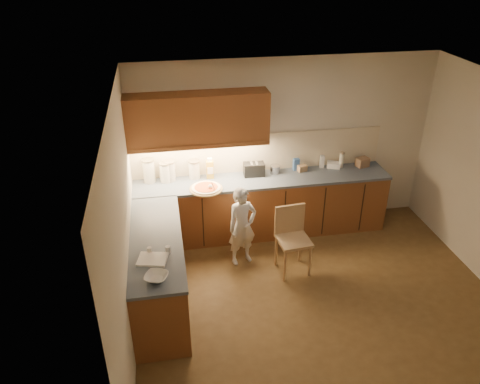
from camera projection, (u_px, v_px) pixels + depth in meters
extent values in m
plane|color=#543B1D|center=(319.00, 302.00, 5.86)|extent=(4.50, 4.50, 0.00)
cube|color=beige|center=(283.00, 145.00, 6.97)|extent=(4.50, 0.04, 2.60)
cube|color=beige|center=(419.00, 348.00, 3.51)|extent=(4.50, 0.04, 2.60)
cube|color=beige|center=(124.00, 232.00, 4.89)|extent=(0.04, 4.00, 2.60)
cube|color=white|center=(341.00, 100.00, 4.62)|extent=(4.50, 4.00, 0.04)
cube|color=brown|center=(262.00, 207.00, 7.06)|extent=(3.75, 0.60, 0.88)
cube|color=brown|center=(159.00, 271.00, 5.69)|extent=(0.60, 2.00, 0.88)
cube|color=#455162|center=(263.00, 180.00, 6.84)|extent=(3.77, 0.62, 0.04)
cube|color=#455162|center=(155.00, 240.00, 5.47)|extent=(0.62, 2.02, 0.04)
cube|color=black|center=(161.00, 227.00, 6.57)|extent=(0.02, 0.01, 0.80)
cube|color=black|center=(203.00, 223.00, 6.66)|extent=(0.02, 0.01, 0.80)
cube|color=black|center=(244.00, 219.00, 6.75)|extent=(0.02, 0.01, 0.80)
cube|color=black|center=(285.00, 215.00, 6.84)|extent=(0.02, 0.01, 0.80)
cube|color=black|center=(324.00, 212.00, 6.93)|extent=(0.02, 0.01, 0.80)
cube|color=black|center=(362.00, 208.00, 7.03)|extent=(0.02, 0.01, 0.80)
cube|color=beige|center=(259.00, 152.00, 6.94)|extent=(3.75, 0.02, 0.58)
cube|color=brown|center=(198.00, 119.00, 6.36)|extent=(1.95, 0.35, 0.70)
cube|color=brown|center=(200.00, 147.00, 6.37)|extent=(1.95, 0.02, 0.06)
cylinder|color=tan|center=(206.00, 189.00, 6.52)|extent=(0.46, 0.46, 0.02)
cylinder|color=#FFEFC7|center=(206.00, 188.00, 6.51)|extent=(0.41, 0.41, 0.02)
cylinder|color=#CD481B|center=(206.00, 187.00, 6.51)|extent=(0.32, 0.32, 0.01)
sphere|color=white|center=(210.00, 187.00, 6.48)|extent=(0.06, 0.06, 0.06)
cylinder|color=white|center=(213.00, 186.00, 6.42)|extent=(0.08, 0.09, 0.19)
imported|color=silver|center=(242.00, 226.00, 6.34)|extent=(0.48, 0.39, 1.14)
cylinder|color=tan|center=(285.00, 266.00, 6.12)|extent=(0.04, 0.04, 0.47)
cylinder|color=tan|center=(310.00, 262.00, 6.20)|extent=(0.04, 0.04, 0.47)
cylinder|color=tan|center=(276.00, 251.00, 6.42)|extent=(0.04, 0.04, 0.47)
cylinder|color=tan|center=(300.00, 247.00, 6.50)|extent=(0.04, 0.04, 0.47)
cube|color=tan|center=(294.00, 240.00, 6.19)|extent=(0.45, 0.45, 0.04)
cube|color=tan|center=(290.00, 219.00, 6.24)|extent=(0.42, 0.07, 0.41)
imported|color=silver|center=(156.00, 277.00, 4.79)|extent=(0.31, 0.31, 0.06)
cylinder|color=silver|center=(149.00, 171.00, 6.66)|extent=(0.17, 0.17, 0.33)
cylinder|color=gray|center=(148.00, 160.00, 6.57)|extent=(0.18, 0.18, 0.02)
cylinder|color=white|center=(166.00, 173.00, 6.68)|extent=(0.16, 0.16, 0.28)
cylinder|color=gray|center=(165.00, 163.00, 6.61)|extent=(0.17, 0.17, 0.02)
cylinder|color=beige|center=(170.00, 171.00, 6.71)|extent=(0.15, 0.15, 0.29)
cylinder|color=tan|center=(169.00, 162.00, 6.63)|extent=(0.16, 0.16, 0.02)
cylinder|color=silver|center=(194.00, 170.00, 6.79)|extent=(0.16, 0.16, 0.26)
cylinder|color=gray|center=(194.00, 161.00, 6.72)|extent=(0.17, 0.17, 0.02)
cube|color=gold|center=(210.00, 170.00, 6.78)|extent=(0.11, 0.08, 0.27)
cube|color=white|center=(210.00, 160.00, 6.71)|extent=(0.07, 0.05, 0.05)
cube|color=black|center=(254.00, 169.00, 6.87)|extent=(0.31, 0.19, 0.19)
cube|color=#B0B0B5|center=(252.00, 163.00, 6.82)|extent=(0.04, 0.13, 0.00)
cube|color=#B0B0B5|center=(257.00, 163.00, 6.83)|extent=(0.04, 0.13, 0.00)
cylinder|color=#A2A1A6|center=(275.00, 169.00, 6.96)|extent=(0.15, 0.15, 0.11)
cylinder|color=#A2A1A6|center=(275.00, 166.00, 6.94)|extent=(0.16, 0.16, 0.01)
cube|color=#365DA2|center=(296.00, 164.00, 7.04)|extent=(0.10, 0.07, 0.18)
cube|color=tan|center=(302.00, 168.00, 7.03)|extent=(0.15, 0.12, 0.09)
cube|color=silver|center=(322.00, 162.00, 7.11)|extent=(0.07, 0.07, 0.19)
cube|color=white|center=(334.00, 165.00, 7.14)|extent=(0.24, 0.20, 0.08)
cylinder|color=white|center=(341.00, 160.00, 7.11)|extent=(0.07, 0.07, 0.23)
cylinder|color=tan|center=(342.00, 153.00, 7.05)|extent=(0.08, 0.08, 0.02)
cube|color=#977151|center=(362.00, 162.00, 7.16)|extent=(0.21, 0.18, 0.14)
cube|color=white|center=(152.00, 259.00, 5.09)|extent=(0.36, 0.31, 0.02)
cylinder|color=silver|center=(149.00, 250.00, 5.20)|extent=(0.07, 0.07, 0.07)
cylinder|color=white|center=(168.00, 249.00, 5.21)|extent=(0.06, 0.06, 0.08)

